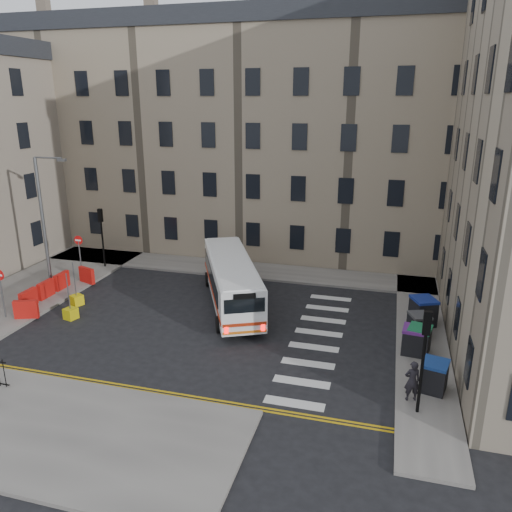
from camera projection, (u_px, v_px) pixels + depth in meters
The scene contains 20 objects.
ground at pixel (241, 327), 26.00m from camera, with size 120.00×120.00×0.00m, color black.
pavement_north at pixel (196, 265), 35.41m from camera, with size 36.00×3.20×0.15m, color slate.
pavement_east at pixel (419, 314), 27.37m from camera, with size 2.40×26.00×0.15m, color slate.
pavement_west at pixel (27, 292), 30.46m from camera, with size 6.00×22.00×0.15m, color slate.
terrace_north at pixel (213, 135), 39.43m from camera, with size 38.30×10.80×17.20m.
traffic_light_east at pixel (424, 346), 17.90m from camera, with size 0.28×0.22×4.10m.
traffic_light_nw at pixel (102, 229), 34.16m from camera, with size 0.28×0.22×4.10m.
streetlamp at pixel (43, 222), 29.84m from camera, with size 0.50×0.22×8.14m.
no_entry_north at pixel (79, 247), 32.69m from camera, with size 0.60×0.08×3.00m.
no_entry_south at pixel (0, 283), 26.26m from camera, with size 0.60×0.08×3.00m.
roadworks_barriers at pixel (51, 290), 29.27m from camera, with size 1.66×6.26×1.00m.
bus at pixel (231, 279), 28.36m from camera, with size 6.23×9.82×2.68m.
wheelie_bin_a at pixel (434, 376), 19.95m from camera, with size 1.21×1.32×1.24m.
wheelie_bin_b at pixel (413, 340), 22.91m from camera, with size 1.08×1.21×1.23m.
wheelie_bin_c at pixel (419, 340), 22.93m from camera, with size 1.21×1.32×1.25m.
wheelie_bin_d at pixel (419, 325), 24.52m from camera, with size 1.24×1.32×1.16m.
wheelie_bin_e at pixel (423, 311), 25.85m from camera, with size 1.53×1.62×1.41m.
pedestrian at pixel (412, 381), 19.20m from camera, with size 0.61×0.40×1.67m, color black.
bollard_yellow at pixel (77, 300), 28.70m from camera, with size 0.60×0.60×0.60m, color #DDC00C.
bollard_chevron at pixel (71, 314), 26.90m from camera, with size 0.60×0.60×0.60m, color #CAB90B.
Camera 1 is at (7.05, -22.62, 11.36)m, focal length 35.00 mm.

